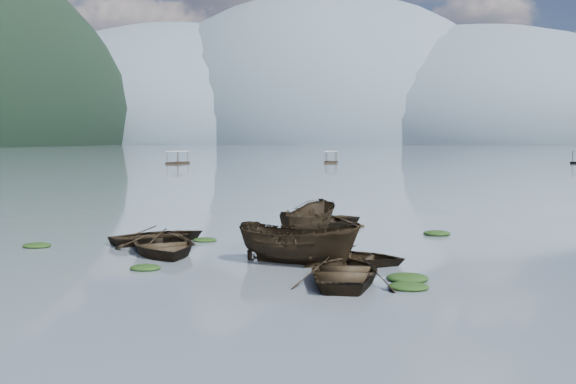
# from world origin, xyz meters

# --- Properties ---
(ground_plane) EXTENTS (2400.00, 2400.00, 0.00)m
(ground_plane) POSITION_xyz_m (0.00, 0.00, 0.00)
(ground_plane) COLOR #525D67
(haze_mtn_a) EXTENTS (520.00, 520.00, 280.00)m
(haze_mtn_a) POSITION_xyz_m (-260.00, 900.00, 0.00)
(haze_mtn_a) COLOR #475666
(haze_mtn_a) RESTS_ON ground
(haze_mtn_b) EXTENTS (520.00, 520.00, 340.00)m
(haze_mtn_b) POSITION_xyz_m (-60.00, 900.00, 0.00)
(haze_mtn_b) COLOR #475666
(haze_mtn_b) RESTS_ON ground
(haze_mtn_c) EXTENTS (520.00, 520.00, 260.00)m
(haze_mtn_c) POSITION_xyz_m (140.00, 900.00, 0.00)
(haze_mtn_c) COLOR #475666
(haze_mtn_c) RESTS_ON ground
(rowboat_1) EXTENTS (5.09, 5.00, 0.86)m
(rowboat_1) POSITION_xyz_m (-5.22, 9.45, 0.00)
(rowboat_1) COLOR black
(rowboat_1) RESTS_ON ground
(rowboat_2) EXTENTS (4.91, 3.01, 1.78)m
(rowboat_2) POSITION_xyz_m (1.19, 5.30, 0.00)
(rowboat_2) COLOR black
(rowboat_2) RESTS_ON ground
(rowboat_3) EXTENTS (3.27, 4.51, 0.92)m
(rowboat_3) POSITION_xyz_m (2.94, 2.91, 0.00)
(rowboat_3) COLOR black
(rowboat_3) RESTS_ON ground
(rowboat_4) EXTENTS (4.34, 3.50, 0.80)m
(rowboat_4) POSITION_xyz_m (3.03, 5.66, 0.00)
(rowboat_4) COLOR black
(rowboat_4) RESTS_ON ground
(rowboat_6) EXTENTS (5.21, 5.77, 0.98)m
(rowboat_6) POSITION_xyz_m (-4.24, 6.86, 0.00)
(rowboat_6) COLOR black
(rowboat_6) RESTS_ON ground
(rowboat_7) EXTENTS (5.37, 5.58, 0.94)m
(rowboat_7) POSITION_xyz_m (1.29, 15.01, 0.00)
(rowboat_7) COLOR black
(rowboat_7) RESTS_ON ground
(rowboat_8) EXTENTS (2.91, 4.94, 1.79)m
(rowboat_8) POSITION_xyz_m (0.97, 11.26, 0.00)
(rowboat_8) COLOR black
(rowboat_8) RESTS_ON ground
(weed_clump_1) EXTENTS (1.07, 0.85, 0.23)m
(weed_clump_1) POSITION_xyz_m (-3.83, 3.75, 0.00)
(weed_clump_1) COLOR black
(weed_clump_1) RESTS_ON ground
(weed_clump_2) EXTENTS (1.32, 1.05, 0.28)m
(weed_clump_2) POSITION_xyz_m (4.85, 3.09, 0.00)
(weed_clump_2) COLOR black
(weed_clump_2) RESTS_ON ground
(weed_clump_3) EXTENTS (0.92, 0.77, 0.20)m
(weed_clump_3) POSITION_xyz_m (2.02, 10.77, 0.00)
(weed_clump_3) COLOR black
(weed_clump_3) RESTS_ON ground
(weed_clump_4) EXTENTS (1.21, 0.96, 0.25)m
(weed_clump_4) POSITION_xyz_m (4.81, 1.98, 0.00)
(weed_clump_4) COLOR black
(weed_clump_4) RESTS_ON ground
(weed_clump_5) EXTENTS (1.15, 0.93, 0.24)m
(weed_clump_5) POSITION_xyz_m (-9.78, 7.58, 0.00)
(weed_clump_5) COLOR black
(weed_clump_5) RESTS_ON ground
(weed_clump_6) EXTENTS (1.04, 0.87, 0.22)m
(weed_clump_6) POSITION_xyz_m (-3.36, 9.95, 0.00)
(weed_clump_6) COLOR black
(weed_clump_6) RESTS_ON ground
(weed_clump_7) EXTENTS (1.25, 1.00, 0.27)m
(weed_clump_7) POSITION_xyz_m (6.78, 13.00, 0.00)
(weed_clump_7) COLOR black
(weed_clump_7) RESTS_ON ground
(pontoon_left) EXTENTS (3.03, 6.12, 2.26)m
(pontoon_left) POSITION_xyz_m (-31.34, 98.52, 0.00)
(pontoon_left) COLOR black
(pontoon_left) RESTS_ON ground
(pontoon_centre) EXTENTS (2.38, 5.70, 2.19)m
(pontoon_centre) POSITION_xyz_m (-3.41, 106.57, 0.00)
(pontoon_centre) COLOR black
(pontoon_centre) RESTS_ON ground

